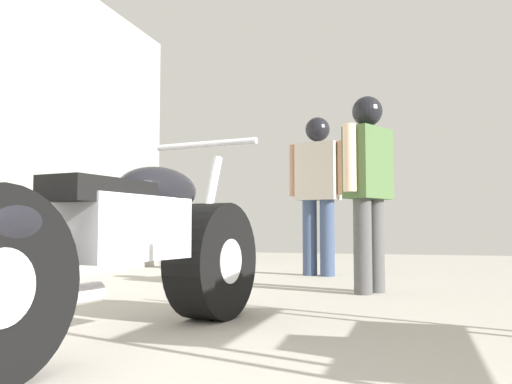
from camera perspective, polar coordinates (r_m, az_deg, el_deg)
name	(u,v)px	position (r m, az deg, el deg)	size (l,w,h in m)	color
ground_plane	(286,313)	(3.39, 3.27, -12.79)	(15.78, 15.78, 0.00)	#A8A399
motorcycle_maroon_cruiser	(121,251)	(2.48, -14.19, -6.13)	(0.72, 2.21, 1.03)	black
mechanic_in_blue	(368,174)	(4.47, 11.90, 1.87)	(0.40, 0.61, 1.61)	#4C4C4C
mechanic_with_helmet	(318,180)	(6.01, 6.64, 1.26)	(0.70, 0.34, 1.77)	#384766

